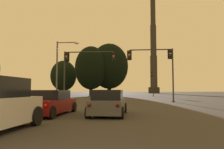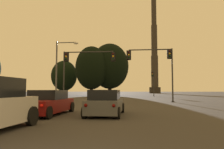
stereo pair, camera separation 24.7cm
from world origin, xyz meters
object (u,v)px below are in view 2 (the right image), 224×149
(traffic_light_far_right, at_px, (153,80))
(smokestack, at_px, (154,54))
(street_lamp, at_px, (60,64))
(hatchback_center_lane_second, at_px, (105,104))
(traffic_light_overhead_right, at_px, (157,61))
(traffic_light_overhead_left, at_px, (81,63))
(sedan_left_lane_second, at_px, (48,103))

(traffic_light_far_right, distance_m, smokestack, 64.90)
(street_lamp, height_order, smokestack, smokestack)
(hatchback_center_lane_second, relative_size, street_lamp, 0.53)
(traffic_light_overhead_right, bearing_deg, street_lamp, 179.49)
(traffic_light_overhead_right, xyz_separation_m, traffic_light_overhead_left, (-9.61, -0.18, -0.09))
(hatchback_center_lane_second, distance_m, street_lamp, 17.48)
(sedan_left_lane_second, relative_size, traffic_light_overhead_left, 0.69)
(traffic_light_far_right, bearing_deg, street_lamp, -116.91)
(hatchback_center_lane_second, height_order, sedan_left_lane_second, hatchback_center_lane_second)
(traffic_light_overhead_left, height_order, smokestack, smokestack)
(traffic_light_overhead_left, bearing_deg, smokestack, 78.88)
(sedan_left_lane_second, bearing_deg, smokestack, 82.18)
(hatchback_center_lane_second, height_order, traffic_light_overhead_left, traffic_light_overhead_left)
(traffic_light_overhead_right, bearing_deg, traffic_light_overhead_left, -178.96)
(traffic_light_overhead_right, height_order, traffic_light_overhead_left, traffic_light_overhead_right)
(traffic_light_overhead_left, bearing_deg, traffic_light_far_right, 68.01)
(traffic_light_overhead_right, distance_m, street_lamp, 12.44)
(traffic_light_overhead_right, bearing_deg, traffic_light_far_right, 86.08)
(hatchback_center_lane_second, relative_size, sedan_left_lane_second, 0.87)
(hatchback_center_lane_second, distance_m, sedan_left_lane_second, 3.43)
(traffic_light_far_right, bearing_deg, traffic_light_overhead_right, -93.92)
(hatchback_center_lane_second, height_order, traffic_light_far_right, traffic_light_far_right)
(traffic_light_far_right, relative_size, smokestack, 0.12)
(street_lamp, bearing_deg, traffic_light_overhead_right, -0.51)
(traffic_light_far_right, xyz_separation_m, smokestack, (6.31, 62.31, 17.02))
(sedan_left_lane_second, height_order, street_lamp, street_lamp)
(street_lamp, bearing_deg, smokestack, 77.14)
(sedan_left_lane_second, distance_m, traffic_light_overhead_right, 17.41)
(smokestack, bearing_deg, sedan_left_lane_second, -98.71)
(sedan_left_lane_second, bearing_deg, traffic_light_overhead_right, 62.80)
(sedan_left_lane_second, distance_m, traffic_light_far_right, 44.56)
(hatchback_center_lane_second, bearing_deg, smokestack, 84.06)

